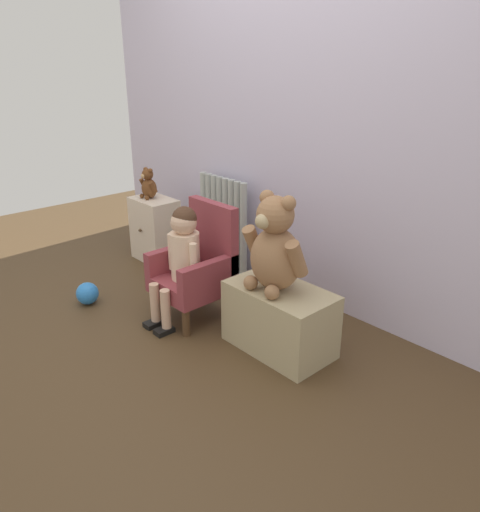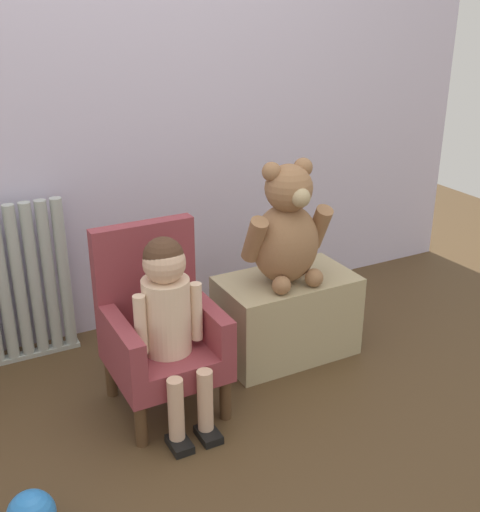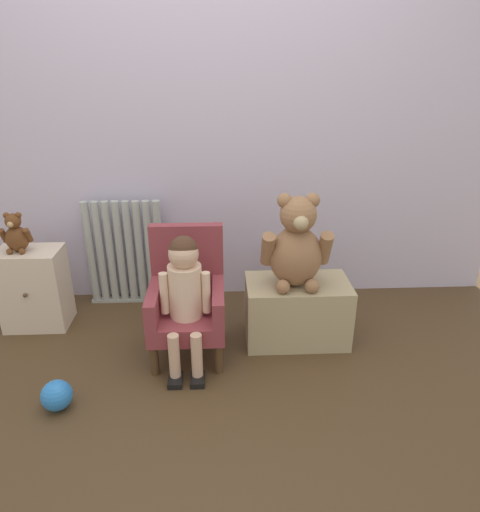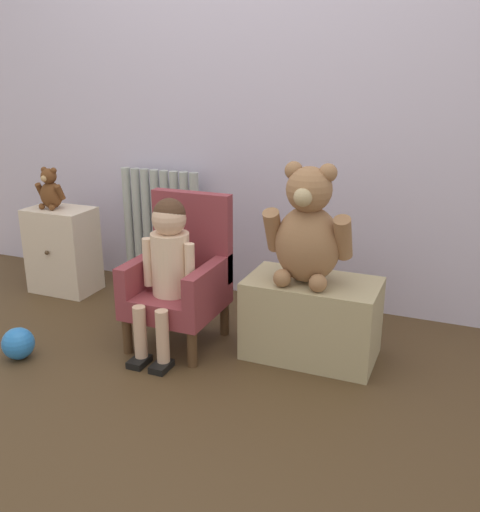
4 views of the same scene
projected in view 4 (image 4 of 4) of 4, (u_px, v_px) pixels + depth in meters
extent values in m
plane|color=#49351F|center=(135.00, 404.00, 2.19)|extent=(6.00, 6.00, 0.00)
cube|color=silver|center=(255.00, 73.00, 2.91)|extent=(3.80, 0.05, 2.40)
cylinder|color=#A9B1AA|center=(129.00, 225.00, 3.33)|extent=(0.05, 0.05, 0.67)
cylinder|color=#A9B1AA|center=(138.00, 226.00, 3.31)|extent=(0.05, 0.05, 0.67)
cylinder|color=#A9B1AA|center=(147.00, 227.00, 3.29)|extent=(0.05, 0.05, 0.67)
cylinder|color=#A9B1AA|center=(157.00, 228.00, 3.27)|extent=(0.05, 0.05, 0.67)
cylinder|color=#A9B1AA|center=(166.00, 229.00, 3.24)|extent=(0.05, 0.05, 0.67)
cylinder|color=#A9B1AA|center=(176.00, 230.00, 3.22)|extent=(0.05, 0.05, 0.67)
cylinder|color=#A9B1AA|center=(185.00, 231.00, 3.20)|extent=(0.05, 0.05, 0.67)
cylinder|color=#A9B1AA|center=(195.00, 232.00, 3.18)|extent=(0.05, 0.05, 0.67)
cube|color=#A9B1AA|center=(164.00, 285.00, 3.36)|extent=(0.50, 0.05, 0.02)
cube|color=beige|center=(63.00, 250.00, 3.24)|extent=(0.36, 0.24, 0.48)
sphere|color=#4C3823|center=(47.00, 253.00, 3.11)|extent=(0.02, 0.02, 0.02)
cube|color=brown|center=(177.00, 300.00, 2.61)|extent=(0.39, 0.40, 0.10)
cube|color=brown|center=(192.00, 236.00, 2.68)|extent=(0.39, 0.06, 0.42)
cube|color=brown|center=(144.00, 271.00, 2.63)|extent=(0.06, 0.40, 0.14)
cube|color=brown|center=(209.00, 281.00, 2.51)|extent=(0.06, 0.40, 0.14)
cylinder|color=#4C331E|center=(127.00, 336.00, 2.56)|extent=(0.04, 0.04, 0.17)
cylinder|color=#4C331E|center=(192.00, 349.00, 2.44)|extent=(0.04, 0.04, 0.17)
cylinder|color=#4C331E|center=(165.00, 308.00, 2.86)|extent=(0.04, 0.04, 0.17)
cylinder|color=#4C331E|center=(225.00, 318.00, 2.74)|extent=(0.04, 0.04, 0.17)
cylinder|color=beige|center=(171.00, 264.00, 2.51)|extent=(0.17, 0.17, 0.28)
sphere|color=#D8AD8E|center=(169.00, 219.00, 2.45)|extent=(0.15, 0.15, 0.15)
sphere|color=#472D1E|center=(169.00, 214.00, 2.45)|extent=(0.14, 0.14, 0.14)
cylinder|color=#D8AD8E|center=(140.00, 332.00, 2.45)|extent=(0.06, 0.06, 0.24)
cube|color=black|center=(139.00, 362.00, 2.47)|extent=(0.07, 0.11, 0.03)
cylinder|color=#D8AD8E|center=(163.00, 336.00, 2.41)|extent=(0.06, 0.06, 0.24)
cube|color=black|center=(161.00, 366.00, 2.43)|extent=(0.07, 0.11, 0.03)
cylinder|color=beige|center=(148.00, 262.00, 2.53)|extent=(0.04, 0.04, 0.22)
cylinder|color=beige|center=(190.00, 268.00, 2.46)|extent=(0.04, 0.04, 0.22)
cube|color=tan|center=(311.00, 318.00, 2.51)|extent=(0.57, 0.33, 0.36)
ellipsoid|color=#966A47|center=(308.00, 244.00, 2.40)|extent=(0.28, 0.24, 0.33)
sphere|color=#966A47|center=(309.00, 190.00, 2.31)|extent=(0.19, 0.19, 0.19)
sphere|color=tan|center=(303.00, 197.00, 2.24)|extent=(0.08, 0.08, 0.08)
sphere|color=#966A47|center=(294.00, 171.00, 2.33)|extent=(0.08, 0.08, 0.08)
sphere|color=#966A47|center=(328.00, 173.00, 2.27)|extent=(0.08, 0.08, 0.08)
cylinder|color=#966A47|center=(273.00, 230.00, 2.42)|extent=(0.07, 0.14, 0.20)
cylinder|color=#966A47|center=(343.00, 238.00, 2.31)|extent=(0.07, 0.14, 0.20)
sphere|color=#966A47|center=(282.00, 278.00, 2.37)|extent=(0.08, 0.08, 0.08)
sphere|color=#966A47|center=(318.00, 283.00, 2.32)|extent=(0.08, 0.08, 0.08)
ellipsoid|color=brown|center=(51.00, 195.00, 3.15)|extent=(0.13, 0.11, 0.15)
sphere|color=brown|center=(49.00, 176.00, 3.11)|extent=(0.09, 0.09, 0.09)
sphere|color=tan|center=(44.00, 179.00, 3.08)|extent=(0.03, 0.03, 0.03)
sphere|color=brown|center=(44.00, 170.00, 3.12)|extent=(0.03, 0.03, 0.03)
sphere|color=brown|center=(53.00, 171.00, 3.09)|extent=(0.03, 0.03, 0.03)
cylinder|color=brown|center=(40.00, 190.00, 3.16)|extent=(0.03, 0.07, 0.09)
cylinder|color=brown|center=(60.00, 192.00, 3.11)|extent=(0.03, 0.07, 0.09)
sphere|color=brown|center=(42.00, 206.00, 3.14)|extent=(0.03, 0.03, 0.03)
sphere|color=brown|center=(52.00, 207.00, 3.11)|extent=(0.03, 0.03, 0.03)
sphere|color=#2C7DD5|center=(18.00, 343.00, 2.51)|extent=(0.14, 0.14, 0.14)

